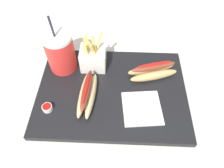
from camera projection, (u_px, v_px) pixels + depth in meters
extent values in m
cube|color=silver|center=(112.00, 95.00, 0.71)|extent=(2.40, 2.40, 0.02)
cube|color=black|center=(112.00, 91.00, 0.69)|extent=(0.48, 0.35, 0.02)
cylinder|color=red|center=(61.00, 53.00, 0.69)|extent=(0.09, 0.09, 0.13)
cylinder|color=white|center=(56.00, 38.00, 0.64)|extent=(0.09, 0.09, 0.01)
cylinder|color=#262633|center=(52.00, 27.00, 0.61)|extent=(0.01, 0.01, 0.08)
cube|color=white|center=(93.00, 58.00, 0.72)|extent=(0.08, 0.07, 0.08)
cube|color=#E5C660|center=(91.00, 48.00, 0.66)|extent=(0.02, 0.02, 0.07)
cube|color=#E5C660|center=(94.00, 47.00, 0.66)|extent=(0.02, 0.02, 0.07)
cube|color=#E5C660|center=(87.00, 46.00, 0.68)|extent=(0.01, 0.01, 0.06)
cube|color=#E5C660|center=(99.00, 43.00, 0.67)|extent=(0.03, 0.02, 0.08)
cube|color=#E5C660|center=(86.00, 45.00, 0.69)|extent=(0.02, 0.01, 0.06)
cube|color=#E5C660|center=(86.00, 49.00, 0.67)|extent=(0.02, 0.03, 0.07)
cube|color=#E5C660|center=(87.00, 53.00, 0.67)|extent=(0.01, 0.01, 0.06)
cube|color=#E5C660|center=(84.00, 45.00, 0.68)|extent=(0.03, 0.02, 0.08)
cube|color=#E5C660|center=(93.00, 51.00, 0.66)|extent=(0.02, 0.02, 0.07)
ellipsoid|color=#E5C689|center=(84.00, 94.00, 0.65)|extent=(0.04, 0.17, 0.03)
ellipsoid|color=#E5C689|center=(91.00, 95.00, 0.65)|extent=(0.04, 0.17, 0.03)
ellipsoid|color=brown|center=(87.00, 90.00, 0.63)|extent=(0.03, 0.16, 0.02)
ellipsoid|color=red|center=(86.00, 87.00, 0.62)|extent=(0.02, 0.12, 0.01)
ellipsoid|color=tan|center=(151.00, 69.00, 0.72)|extent=(0.16, 0.07, 0.03)
ellipsoid|color=tan|center=(154.00, 75.00, 0.70)|extent=(0.16, 0.07, 0.03)
ellipsoid|color=brown|center=(154.00, 67.00, 0.68)|extent=(0.15, 0.06, 0.02)
ellipsoid|color=red|center=(154.00, 64.00, 0.67)|extent=(0.11, 0.04, 0.01)
cylinder|color=white|center=(47.00, 108.00, 0.63)|extent=(0.03, 0.03, 0.02)
cylinder|color=#B2140F|center=(47.00, 107.00, 0.63)|extent=(0.03, 0.03, 0.01)
cube|color=white|center=(142.00, 108.00, 0.64)|extent=(0.13, 0.13, 0.01)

